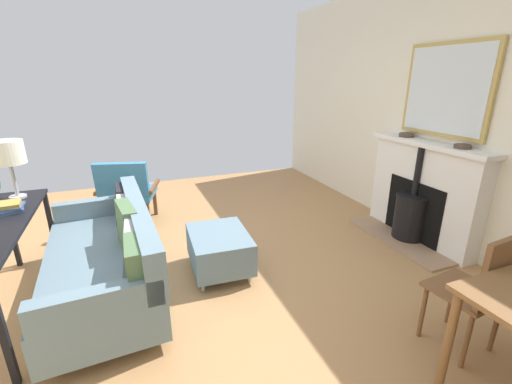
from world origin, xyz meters
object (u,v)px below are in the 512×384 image
mantel_bowl_near (407,135)px  sofa (109,256)px  table_lamp_near_end (8,154)px  book_stack (4,208)px  armchair_accent (127,189)px  dining_chair_near_fireplace (481,286)px  ottoman (219,248)px  mantel_bowl_far (463,146)px  fireplace (420,198)px

mantel_bowl_near → sofa: bearing=3.3°
table_lamp_near_end → book_stack: bearing=89.1°
mantel_bowl_near → book_stack: bearing=-0.9°
mantel_bowl_near → armchair_accent: size_ratio=0.19×
book_stack → dining_chair_near_fireplace: 3.55m
ottoman → dining_chair_near_fireplace: (-1.30, 1.61, 0.28)m
table_lamp_near_end → dining_chair_near_fireplace: table_lamp_near_end is taller
mantel_bowl_far → book_stack: 4.12m
mantel_bowl_near → mantel_bowl_far: size_ratio=1.05×
ottoman → armchair_accent: (0.77, -1.44, 0.24)m
mantel_bowl_far → table_lamp_near_end: 4.19m
ottoman → table_lamp_near_end: (1.69, -0.64, 0.92)m
armchair_accent → dining_chair_near_fireplace: dining_chair_near_fireplace is taller
mantel_bowl_near → table_lamp_near_end: (4.02, -0.44, 0.00)m
fireplace → book_stack: (4.01, -0.41, 0.30)m
book_stack → sofa: bearing=160.4°
armchair_accent → table_lamp_near_end: table_lamp_near_end is taller
mantel_bowl_near → ottoman: size_ratio=0.23×
book_stack → ottoman: bearing=170.8°
sofa → dining_chair_near_fireplace: 2.80m
sofa → book_stack: 0.89m
sofa → ottoman: sofa is taller
book_stack → dining_chair_near_fireplace: dining_chair_near_fireplace is taller
fireplace → dining_chair_near_fireplace: bearing=55.4°
fireplace → mantel_bowl_far: 0.76m
fireplace → armchair_accent: fireplace is taller
armchair_accent → dining_chair_near_fireplace: size_ratio=0.96×
fireplace → book_stack: 4.04m
table_lamp_near_end → dining_chair_near_fireplace: (-2.99, 2.26, -0.64)m
mantel_bowl_near → sofa: (3.30, 0.19, -0.81)m
mantel_bowl_near → table_lamp_near_end: 4.05m
fireplace → mantel_bowl_near: 0.75m
sofa → table_lamp_near_end: 1.26m
ottoman → armchair_accent: bearing=-61.8°
sofa → book_stack: book_stack is taller
dining_chair_near_fireplace → armchair_accent: bearing=-55.8°
ottoman → book_stack: bearing=-9.2°
mantel_bowl_near → mantel_bowl_far: mantel_bowl_near is taller
mantel_bowl_near → dining_chair_near_fireplace: mantel_bowl_near is taller
ottoman → dining_chair_near_fireplace: dining_chair_near_fireplace is taller
fireplace → dining_chair_near_fireplace: fireplace is taller
armchair_accent → mantel_bowl_far: bearing=147.8°
fireplace → sofa: fireplace is taller
mantel_bowl_far → armchair_accent: mantel_bowl_far is taller
mantel_bowl_near → book_stack: 4.05m
fireplace → mantel_bowl_far: bearing=93.4°
fireplace → book_stack: size_ratio=5.02×
sofa → dining_chair_near_fireplace: bearing=144.3°
mantel_bowl_near → ottoman: bearing=5.1°
mantel_bowl_near → ottoman: (2.34, 0.21, -0.92)m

